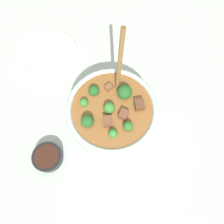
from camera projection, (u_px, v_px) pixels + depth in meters
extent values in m
plane|color=#ADBCAD|center=(112.00, 119.00, 0.69)|extent=(4.00, 4.00, 0.00)
cylinder|color=#B2C6BC|center=(112.00, 114.00, 0.65)|extent=(0.26, 0.26, 0.09)
torus|color=#B2C6BC|center=(112.00, 109.00, 0.61)|extent=(0.26, 0.26, 0.02)
cylinder|color=brown|center=(112.00, 111.00, 0.63)|extent=(0.24, 0.24, 0.05)
sphere|color=#235B23|center=(124.00, 92.00, 0.61)|extent=(0.04, 0.04, 0.04)
cylinder|color=#6B9956|center=(124.00, 97.00, 0.64)|extent=(0.01, 0.01, 0.02)
sphere|color=#387F33|center=(113.00, 133.00, 0.58)|extent=(0.03, 0.03, 0.03)
cylinder|color=#6B9956|center=(113.00, 135.00, 0.60)|extent=(0.01, 0.01, 0.01)
sphere|color=#2D6B28|center=(128.00, 126.00, 0.58)|extent=(0.03, 0.03, 0.03)
cylinder|color=#6B9956|center=(128.00, 128.00, 0.60)|extent=(0.01, 0.01, 0.01)
sphere|color=#387F33|center=(109.00, 106.00, 0.60)|extent=(0.03, 0.03, 0.03)
cylinder|color=#6B9956|center=(109.00, 109.00, 0.62)|extent=(0.01, 0.01, 0.01)
sphere|color=#235B23|center=(87.00, 121.00, 0.58)|extent=(0.04, 0.04, 0.04)
cylinder|color=#6B9956|center=(88.00, 124.00, 0.61)|extent=(0.01, 0.01, 0.02)
sphere|color=#387F33|center=(84.00, 102.00, 0.61)|extent=(0.02, 0.02, 0.02)
cylinder|color=#6B9956|center=(85.00, 105.00, 0.63)|extent=(0.01, 0.01, 0.01)
sphere|color=#235B23|center=(94.00, 91.00, 0.62)|extent=(0.03, 0.03, 0.03)
cylinder|color=#6B9956|center=(94.00, 94.00, 0.64)|extent=(0.01, 0.01, 0.01)
cube|color=brown|center=(124.00, 115.00, 0.60)|extent=(0.03, 0.03, 0.02)
cube|color=brown|center=(109.00, 87.00, 0.63)|extent=(0.03, 0.03, 0.02)
cube|color=brown|center=(108.00, 122.00, 0.59)|extent=(0.03, 0.03, 0.02)
cube|color=brown|center=(139.00, 105.00, 0.61)|extent=(0.03, 0.03, 0.02)
ellipsoid|color=brown|center=(117.00, 89.00, 0.64)|extent=(0.04, 0.03, 0.01)
cylinder|color=brown|center=(120.00, 63.00, 0.55)|extent=(0.05, 0.04, 0.21)
cylinder|color=black|center=(48.00, 157.00, 0.63)|extent=(0.09, 0.09, 0.03)
cylinder|color=#381E14|center=(47.00, 156.00, 0.62)|extent=(0.07, 0.07, 0.01)
cylinder|color=silver|center=(48.00, 54.00, 0.78)|extent=(0.21, 0.21, 0.01)
torus|color=silver|center=(47.00, 53.00, 0.77)|extent=(0.21, 0.21, 0.01)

